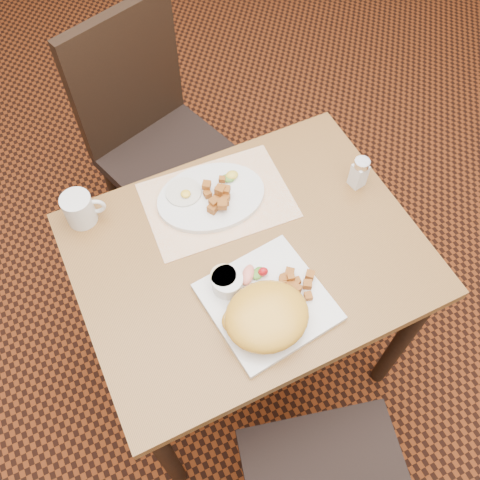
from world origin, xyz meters
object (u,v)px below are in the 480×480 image
at_px(table, 248,271).
at_px(chair_far, 154,133).
at_px(salt_shaker, 359,172).
at_px(coffee_mug, 80,209).
at_px(plate_square, 268,302).
at_px(plate_oval, 211,197).

distance_m(table, chair_far, 0.71).
height_order(salt_shaker, coffee_mug, salt_shaker).
bearing_deg(chair_far, plate_square, 72.53).
relative_size(chair_far, plate_square, 3.46).
bearing_deg(salt_shaker, chair_far, 122.71).
bearing_deg(chair_far, table, 74.56).
height_order(table, salt_shaker, salt_shaker).
xyz_separation_m(chair_far, coffee_mug, (-0.33, -0.41, 0.26)).
relative_size(plate_oval, coffee_mug, 2.72).
xyz_separation_m(plate_square, plate_oval, (0.01, 0.35, 0.00)).
bearing_deg(coffee_mug, chair_far, 50.94).
relative_size(table, chair_far, 0.93).
bearing_deg(plate_square, table, 81.19).
height_order(plate_square, coffee_mug, coffee_mug).
bearing_deg(plate_square, coffee_mug, 127.07).
height_order(plate_square, plate_oval, plate_oval).
bearing_deg(chair_far, plate_oval, 73.34).
bearing_deg(plate_oval, chair_far, 91.10).
xyz_separation_m(table, plate_oval, (-0.02, 0.20, 0.12)).
bearing_deg(table, salt_shaker, 10.34).
distance_m(table, plate_square, 0.20).
xyz_separation_m(plate_square, salt_shaker, (0.40, 0.22, 0.04)).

